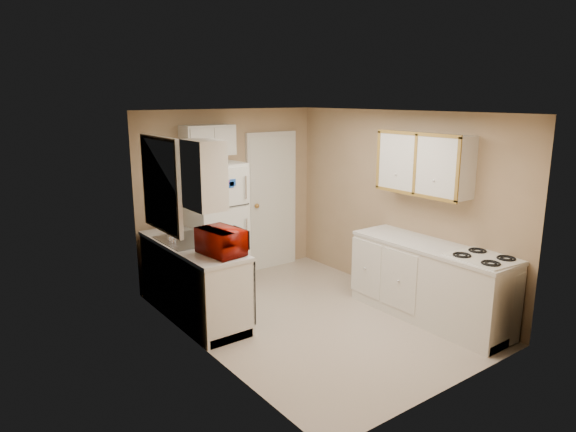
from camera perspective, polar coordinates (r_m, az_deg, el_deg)
floor at (r=6.22m, az=2.79°, el=-11.23°), size 3.80×3.80×0.00m
ceiling at (r=5.67m, az=3.06°, el=11.45°), size 3.80×3.80×0.00m
wall_left at (r=5.09m, az=-9.41°, el=-2.62°), size 3.80×3.80×0.00m
wall_right at (r=6.78m, az=12.12°, el=1.23°), size 3.80×3.80×0.00m
wall_back at (r=7.36m, az=-6.48°, el=2.38°), size 2.80×2.80×0.00m
wall_front at (r=4.58m, az=18.19°, el=-4.91°), size 2.80×2.80×0.00m
left_counter at (r=6.21m, az=-10.49°, el=-7.00°), size 0.60×1.80×0.90m
dishwasher at (r=5.83m, az=-5.30°, el=-7.78°), size 0.03×0.58×0.72m
sink at (r=6.21m, az=-11.26°, el=-3.04°), size 0.54×0.74×0.16m
microwave at (r=5.57m, az=-7.40°, el=-2.77°), size 0.55×0.35×0.34m
soap_bottle at (r=6.45m, az=-12.96°, el=-1.25°), size 0.09×0.09×0.17m
window_blinds at (r=5.95m, az=-13.84°, el=3.42°), size 0.10×0.98×1.08m
upper_cabinet_left at (r=5.22m, az=-9.30°, el=4.53°), size 0.30×0.45×0.70m
refrigerator at (r=6.95m, az=-8.25°, el=-1.18°), size 0.75×0.73×1.73m
cabinet_over_fridge at (r=6.93m, az=-8.91°, el=8.32°), size 0.70×0.30×0.40m
interior_door at (r=7.73m, az=-1.80°, el=1.61°), size 0.86×0.06×2.08m
right_counter at (r=6.27m, az=15.44°, el=-7.07°), size 0.60×2.00×0.90m
stove at (r=5.96m, az=20.52°, el=-9.00°), size 0.59×0.71×0.81m
upper_cabinet_right at (r=6.25m, az=14.90°, el=5.67°), size 0.30×1.20×0.70m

